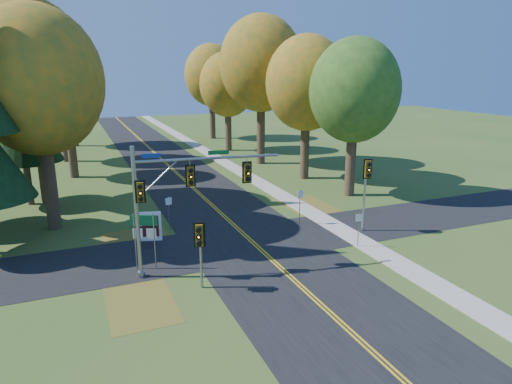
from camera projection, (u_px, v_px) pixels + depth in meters
name	position (u px, v px, depth m)	size (l,w,h in m)	color
ground	(265.00, 253.00, 26.26)	(160.00, 160.00, 0.00)	#31511C
road_main	(265.00, 253.00, 26.25)	(8.00, 160.00, 0.02)	black
road_cross	(252.00, 241.00, 28.04)	(60.00, 6.00, 0.02)	black
centerline_left	(263.00, 253.00, 26.21)	(0.10, 160.00, 0.01)	gold
centerline_right	(266.00, 253.00, 26.29)	(0.10, 160.00, 0.01)	gold
sidewalk_east	(355.00, 238.00, 28.53)	(1.60, 160.00, 0.06)	#9E998E
leaf_patch_w_near	(139.00, 245.00, 27.42)	(4.00, 6.00, 0.00)	brown
leaf_patch_e	(316.00, 210.00, 34.11)	(3.50, 8.00, 0.00)	brown
leaf_patch_w_far	(140.00, 302.00, 20.82)	(3.00, 5.00, 0.00)	brown
tree_w_a	(39.00, 82.00, 28.01)	(8.00, 8.00, 14.15)	#38281C
tree_e_a	(355.00, 91.00, 36.08)	(7.20, 7.20, 12.73)	#38281C
tree_w_b	(32.00, 67.00, 33.71)	(8.60, 8.60, 15.38)	#38281C
tree_e_b	(307.00, 84.00, 41.83)	(7.60, 7.60, 13.33)	#38281C
tree_w_c	(67.00, 94.00, 42.45)	(6.80, 6.80, 11.91)	#38281C
tree_e_c	(261.00, 64.00, 48.19)	(8.80, 8.80, 15.79)	#38281C
tree_w_d	(58.00, 73.00, 49.51)	(8.20, 8.20, 14.56)	#38281C
tree_e_d	(228.00, 85.00, 56.79)	(7.00, 7.00, 12.32)	#38281C
tree_w_e	(68.00, 69.00, 59.59)	(8.40, 8.40, 14.97)	#38281C
tree_e_e	(212.00, 75.00, 66.52)	(7.80, 7.80, 13.74)	#38281C
pine_c	(14.00, 77.00, 33.16)	(5.60, 5.60, 20.56)	#38281C
traffic_mast	(174.00, 193.00, 22.59)	(7.41, 1.25, 6.76)	gray
east_signal_pole	(367.00, 177.00, 28.74)	(0.54, 0.65, 4.84)	#9B9FA3
ped_signal_pole	(200.00, 240.00, 21.31)	(0.51, 0.62, 3.44)	#92949A
route_sign_cluster	(144.00, 230.00, 23.71)	(1.33, 0.60, 3.07)	gray
info_kiosk	(150.00, 227.00, 27.95)	(1.34, 0.54, 1.85)	white
reg_sign_e_north	(300.00, 200.00, 30.66)	(0.47, 0.11, 2.48)	gray
reg_sign_e_south	(359.00, 224.00, 26.83)	(0.40, 0.15, 2.12)	gray
reg_sign_w	(169.00, 207.00, 29.63)	(0.43, 0.14, 2.29)	gray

